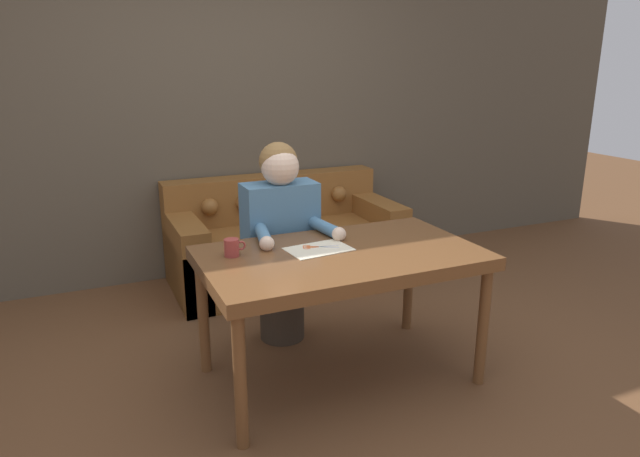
% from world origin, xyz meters
% --- Properties ---
extents(ground_plane, '(16.00, 16.00, 0.00)m').
position_xyz_m(ground_plane, '(0.00, 0.00, 0.00)').
color(ground_plane, brown).
extents(wall_back, '(8.00, 0.06, 2.60)m').
position_xyz_m(wall_back, '(0.00, 1.95, 1.30)').
color(wall_back, brown).
rests_on(wall_back, ground_plane).
extents(dining_table, '(1.45, 0.85, 0.73)m').
position_xyz_m(dining_table, '(0.09, -0.00, 0.66)').
color(dining_table, brown).
rests_on(dining_table, ground_plane).
extents(couch, '(1.77, 0.85, 0.80)m').
position_xyz_m(couch, '(0.33, 1.52, 0.30)').
color(couch, brown).
rests_on(couch, ground_plane).
extents(person, '(0.50, 0.57, 1.24)m').
position_xyz_m(person, '(-0.04, 0.57, 0.65)').
color(person, '#33281E').
rests_on(person, ground_plane).
extents(pattern_paper_main, '(0.35, 0.25, 0.00)m').
position_xyz_m(pattern_paper_main, '(-0.00, 0.08, 0.74)').
color(pattern_paper_main, beige).
rests_on(pattern_paper_main, dining_table).
extents(scissors, '(0.20, 0.12, 0.01)m').
position_xyz_m(scissors, '(-0.01, 0.12, 0.74)').
color(scissors, silver).
rests_on(scissors, dining_table).
extents(mug, '(0.11, 0.08, 0.09)m').
position_xyz_m(mug, '(-0.45, 0.17, 0.78)').
color(mug, '#9E3833').
rests_on(mug, dining_table).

